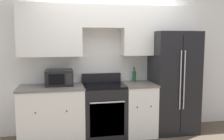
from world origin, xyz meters
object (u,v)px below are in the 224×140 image
(bottle, at_px, (134,76))
(refrigerator, at_px, (173,82))
(microwave, at_px, (59,78))
(oven_range, at_px, (104,110))

(bottle, bearing_deg, refrigerator, -15.07)
(microwave, distance_m, bottle, 1.38)
(microwave, height_order, bottle, microwave)
(oven_range, distance_m, refrigerator, 1.38)
(oven_range, relative_size, bottle, 4.17)
(oven_range, xyz_separation_m, refrigerator, (1.30, 0.04, 0.45))
(oven_range, bearing_deg, bottle, 19.83)
(refrigerator, distance_m, bottle, 0.72)
(bottle, bearing_deg, oven_range, -160.17)
(microwave, relative_size, bottle, 1.76)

